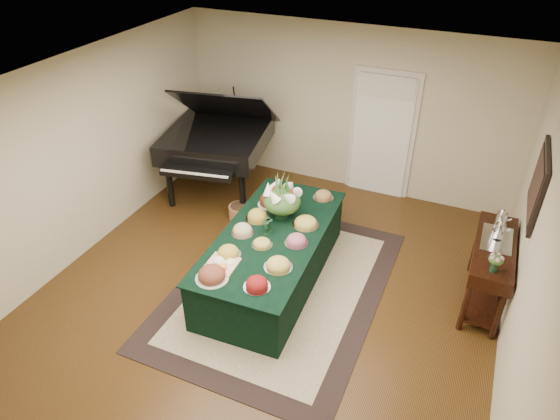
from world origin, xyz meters
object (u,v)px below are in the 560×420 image
at_px(grand_piano, 217,139).
at_px(floral_centerpiece, 282,197).
at_px(buffet_table, 272,256).
at_px(mahogany_sideboard, 492,258).

bearing_deg(grand_piano, floral_centerpiece, -37.36).
xyz_separation_m(floral_centerpiece, grand_piano, (-1.72, 1.31, -0.07)).
bearing_deg(grand_piano, buffet_table, -44.35).
height_order(grand_piano, mahogany_sideboard, grand_piano).
bearing_deg(mahogany_sideboard, buffet_table, -166.06).
height_order(buffet_table, mahogany_sideboard, mahogany_sideboard).
bearing_deg(buffet_table, floral_centerpiece, 95.94).
relative_size(buffet_table, mahogany_sideboard, 1.92).
distance_m(buffet_table, floral_centerpiece, 0.78).
bearing_deg(mahogany_sideboard, floral_centerpiece, -174.99).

